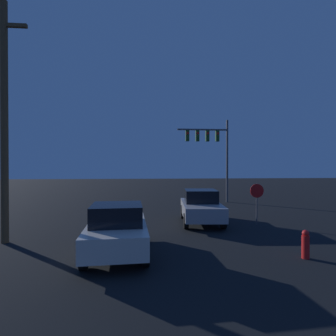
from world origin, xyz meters
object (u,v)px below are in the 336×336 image
at_px(car_near, 117,229).
at_px(utility_pole, 4,118).
at_px(traffic_signal_mast, 212,145).
at_px(fire_hydrant, 305,244).
at_px(car_far, 201,206).
at_px(stop_sign, 257,196).

distance_m(car_near, utility_pole, 6.30).
bearing_deg(utility_pole, traffic_signal_mast, 43.71).
bearing_deg(fire_hydrant, car_far, 112.60).
relative_size(car_near, utility_pole, 0.44).
height_order(stop_sign, fire_hydrant, stop_sign).
bearing_deg(car_near, traffic_signal_mast, 58.72).
height_order(car_far, stop_sign, stop_sign).
bearing_deg(traffic_signal_mast, car_near, -117.72).
distance_m(car_far, traffic_signal_mast, 8.84).
bearing_deg(fire_hydrant, car_near, 171.62).
distance_m(car_near, traffic_signal_mast, 14.26).
relative_size(utility_pole, fire_hydrant, 10.16).
xyz_separation_m(traffic_signal_mast, utility_pole, (-10.92, -10.44, 0.18)).
distance_m(traffic_signal_mast, utility_pole, 15.11).
distance_m(stop_sign, utility_pole, 11.91).
bearing_deg(car_near, stop_sign, 27.23).
relative_size(car_near, car_far, 0.99).
xyz_separation_m(traffic_signal_mast, stop_sign, (0.26, -8.19, -3.26)).
bearing_deg(stop_sign, traffic_signal_mast, 91.79).
distance_m(utility_pole, fire_hydrant, 11.88).
bearing_deg(car_near, fire_hydrant, -11.93).
bearing_deg(car_far, utility_pole, 23.38).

